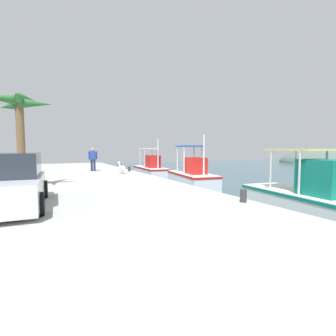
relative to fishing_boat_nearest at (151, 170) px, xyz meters
name	(u,v)px	position (x,y,z in m)	size (l,w,h in m)	color
quay_pier	(71,192)	(7.13, -7.08, -0.27)	(36.00, 10.00, 0.80)	#B2B2AD
distant_hill_second	(333,164)	(-5.31, 34.86, -0.67)	(18.44, 13.25, 5.24)	#596B60
fishing_boat_nearest	(151,170)	(0.00, 0.00, 0.00)	(5.23, 1.92, 3.27)	white
fishing_boat_second	(192,177)	(6.65, 0.11, 0.03)	(4.88, 2.41, 3.28)	white
fishing_boat_third	(309,197)	(14.12, 0.57, 0.03)	(5.50, 2.50, 3.05)	white
pelican	(122,168)	(3.55, -3.53, 0.53)	(0.95, 0.58, 0.82)	tan
fisherman_standing	(93,158)	(0.58, -4.91, 1.11)	(0.31, 0.64, 1.75)	#1E234C
parked_car	(9,183)	(11.67, -9.08, 0.85)	(4.16, 1.99, 1.57)	black
mooring_bollard_nearest	(121,167)	(-0.43, -2.53, 0.33)	(0.26, 0.26, 0.39)	#333338
mooring_bollard_second	(129,169)	(1.99, -2.53, 0.31)	(0.21, 0.21, 0.35)	#333338
mooring_bollard_third	(243,196)	(14.05, -2.53, 0.33)	(0.21, 0.21, 0.40)	#333338
palm_tree	(19,111)	(7.78, -9.04, 3.39)	(2.68, 2.71, 3.99)	brown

